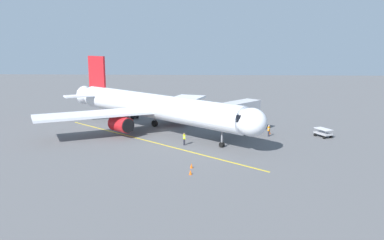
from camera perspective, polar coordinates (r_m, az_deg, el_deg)
The scene contains 13 objects.
ground_plane at distance 63.16m, azimuth -4.28°, elevation -1.53°, with size 220.00×220.00×0.00m, color #565659.
apron_lead_in_line at distance 56.52m, azimuth -6.22°, elevation -3.08°, with size 0.24×40.00×0.01m, color yellow.
airplane at distance 61.73m, azimuth -5.63°, elevation 1.93°, with size 33.67×32.29×11.50m.
jet_bridge at distance 58.05m, azimuth 5.79°, elevation 1.10°, with size 8.97×9.95×5.40m.
ground_crew_marshaller at distance 60.04m, azimuth 11.08°, elevation -1.52°, with size 0.43×0.47×1.71m.
ground_crew_wing_walker at distance 53.91m, azimuth -1.14°, elevation -2.76°, with size 0.35×0.45×1.71m.
tug_near_nose at distance 73.83m, azimuth -8.77°, elevation 0.78°, with size 2.74×2.55×1.50m.
baggage_cart_portside at distance 61.75m, azimuth 18.49°, elevation -1.76°, with size 2.44×2.95×1.27m.
baggage_cart_starboard_side at distance 76.00m, azimuth -3.46°, elevation 1.15°, with size 2.49×2.95×1.27m.
safety_cone_nose_left at distance 42.29m, azimuth -0.23°, elevation -7.57°, with size 0.32×0.32×0.55m, color #F2590F.
safety_cone_nose_right at distance 44.39m, azimuth -0.08°, elevation -6.65°, with size 0.32×0.32×0.55m, color #F2590F.
safety_cone_wing_port at distance 61.70m, azimuth 11.18°, elevation -1.76°, with size 0.32×0.32×0.55m, color #F2590F.
safety_cone_wing_starboard at distance 67.47m, azimuth 10.02°, elevation -0.61°, with size 0.32×0.32×0.55m, color #F2590F.
Camera 1 is at (-7.49, 61.16, 13.87)m, focal length 36.76 mm.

